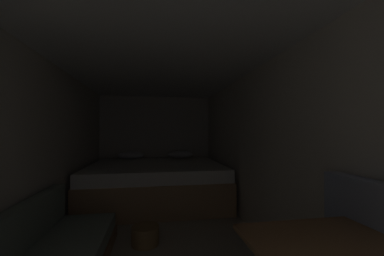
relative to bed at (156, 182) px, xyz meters
name	(u,v)px	position (x,y,z in m)	size (l,w,h in m)	color
ground_plane	(158,248)	(0.00, -1.74, -0.35)	(7.53, 7.53, 0.00)	#A39984
wall_back	(156,142)	(0.00, 1.06, 0.69)	(2.56, 0.05, 2.09)	beige
wall_left	(33,155)	(-1.26, -1.74, 0.69)	(0.05, 5.53, 2.09)	beige
wall_right	(265,151)	(1.26, -1.74, 0.69)	(0.05, 5.53, 2.09)	beige
ceiling_slab	(159,57)	(0.00, -1.74, 1.76)	(2.56, 5.53, 0.05)	white
bed	(156,182)	(0.00, 0.00, 0.00)	(2.34, 1.99, 0.86)	tan
wicker_basket	(145,235)	(-0.14, -1.62, -0.25)	(0.31, 0.31, 0.20)	olive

